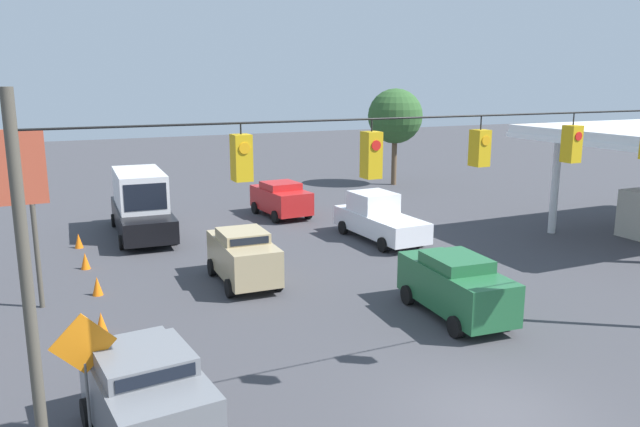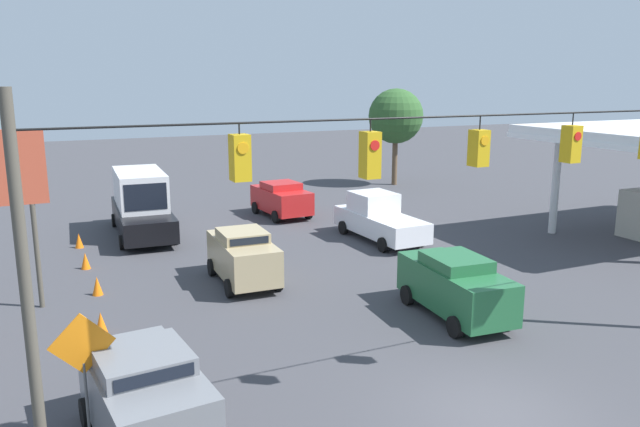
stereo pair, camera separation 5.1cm
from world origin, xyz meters
TOP-DOWN VIEW (x-y plane):
  - ground_plane at (0.00, 0.00)m, footprint 140.00×140.00m
  - overhead_signal_span at (-0.07, -0.99)m, footprint 18.20×0.38m
  - sedan_grey_parked_shoulder at (7.09, -2.13)m, footprint 2.41×4.10m
  - sedan_red_oncoming_deep at (-3.15, -20.93)m, footprint 2.35×4.14m
  - box_truck_black_withflow_far at (4.29, -20.00)m, footprint 2.77×7.18m
  - pickup_truck_white_oncoming_far at (-5.42, -14.45)m, footprint 2.29×5.46m
  - sedan_tan_withflow_mid at (2.16, -11.08)m, footprint 2.05×4.05m
  - sedan_green_crossing_near at (-2.79, -5.21)m, footprint 2.20×4.53m
  - traffic_cone_nearest at (7.17, -5.22)m, footprint 0.36×0.36m
  - traffic_cone_second at (7.35, -8.40)m, footprint 0.36×0.36m
  - traffic_cone_third at (7.12, -11.91)m, footprint 0.36×0.36m
  - traffic_cone_fourth at (7.24, -15.27)m, footprint 0.36×0.36m
  - traffic_cone_fifth at (7.23, -18.65)m, footprint 0.36×0.36m
  - work_zone_sign at (8.16, -2.54)m, footprint 1.27×0.06m
  - tree_horizon_left at (-13.99, -27.11)m, footprint 3.73×3.73m

SIDE VIEW (x-z plane):
  - ground_plane at x=0.00m, z-range 0.00..0.00m
  - traffic_cone_nearest at x=7.17m, z-range 0.00..0.65m
  - traffic_cone_second at x=7.35m, z-range 0.00..0.65m
  - traffic_cone_third at x=7.12m, z-range 0.00..0.65m
  - traffic_cone_fourth at x=7.24m, z-range 0.00..0.65m
  - traffic_cone_fifth at x=7.23m, z-range 0.00..0.65m
  - sedan_red_oncoming_deep at x=-3.15m, z-range 0.04..1.89m
  - pickup_truck_white_oncoming_far at x=-5.42m, z-range -0.08..2.04m
  - sedan_green_crossing_near at x=-2.79m, z-range 0.04..1.99m
  - sedan_tan_withflow_mid at x=2.16m, z-range 0.04..1.99m
  - sedan_grey_parked_shoulder at x=7.09m, z-range 0.04..2.06m
  - box_truck_black_withflow_far at x=4.29m, z-range -0.03..2.99m
  - work_zone_sign at x=8.16m, z-range 0.57..3.41m
  - overhead_signal_span at x=-0.07m, z-range 1.10..8.26m
  - tree_horizon_left at x=-13.99m, z-range 1.41..8.01m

